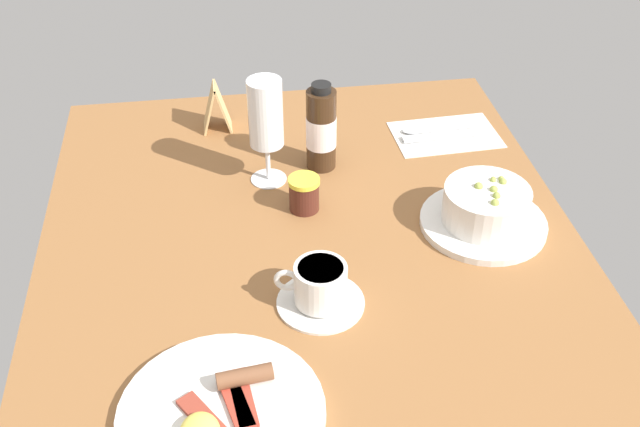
% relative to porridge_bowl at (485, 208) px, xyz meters
% --- Properties ---
extents(ground_plane, '(1.10, 0.84, 0.03)m').
position_rel_porridge_bowl_xyz_m(ground_plane, '(-0.05, 0.28, -0.05)').
color(ground_plane, brown).
extents(porridge_bowl, '(0.20, 0.20, 0.08)m').
position_rel_porridge_bowl_xyz_m(porridge_bowl, '(0.00, 0.00, 0.00)').
color(porridge_bowl, silver).
rests_on(porridge_bowl, ground_plane).
extents(cutlery_setting, '(0.14, 0.20, 0.01)m').
position_rel_porridge_bowl_xyz_m(cutlery_setting, '(0.28, -0.01, -0.03)').
color(cutlery_setting, silver).
rests_on(cutlery_setting, ground_plane).
extents(coffee_cup, '(0.12, 0.13, 0.07)m').
position_rel_porridge_bowl_xyz_m(coffee_cup, '(-0.14, 0.28, -0.00)').
color(coffee_cup, silver).
rests_on(coffee_cup, ground_plane).
extents(wine_glass, '(0.06, 0.06, 0.19)m').
position_rel_porridge_bowl_xyz_m(wine_glass, '(0.18, 0.33, 0.09)').
color(wine_glass, white).
rests_on(wine_glass, ground_plane).
extents(jam_jar, '(0.05, 0.05, 0.06)m').
position_rel_porridge_bowl_xyz_m(jam_jar, '(0.09, 0.28, -0.00)').
color(jam_jar, '#482018').
rests_on(jam_jar, ground_plane).
extents(sauce_bottle_brown, '(0.05, 0.05, 0.16)m').
position_rel_porridge_bowl_xyz_m(sauce_bottle_brown, '(0.21, 0.23, 0.04)').
color(sauce_bottle_brown, '#382314').
rests_on(sauce_bottle_brown, ground_plane).
extents(breakfast_plate, '(0.25, 0.25, 0.04)m').
position_rel_porridge_bowl_xyz_m(breakfast_plate, '(-0.32, 0.43, -0.03)').
color(breakfast_plate, silver).
rests_on(breakfast_plate, ground_plane).
extents(menu_card, '(0.05, 0.05, 0.09)m').
position_rel_porridge_bowl_xyz_m(menu_card, '(0.37, 0.41, 0.01)').
color(menu_card, tan).
rests_on(menu_card, ground_plane).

